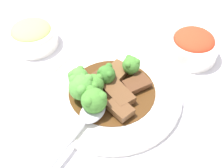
% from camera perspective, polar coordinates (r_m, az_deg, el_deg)
% --- Properties ---
extents(ground_plane, '(4.00, 4.00, 0.00)m').
position_cam_1_polar(ground_plane, '(0.60, 0.00, -2.19)').
color(ground_plane, silver).
extents(main_plate, '(0.27, 0.27, 0.02)m').
position_cam_1_polar(main_plate, '(0.59, 0.00, -1.57)').
color(main_plate, white).
rests_on(main_plate, ground_plane).
extents(beef_strip_0, '(0.04, 0.07, 0.01)m').
position_cam_1_polar(beef_strip_0, '(0.57, 1.14, -1.29)').
color(beef_strip_0, brown).
rests_on(beef_strip_0, main_plate).
extents(beef_strip_1, '(0.04, 0.05, 0.01)m').
position_cam_1_polar(beef_strip_1, '(0.55, 1.46, -4.52)').
color(beef_strip_1, brown).
rests_on(beef_strip_1, main_plate).
extents(beef_strip_2, '(0.05, 0.04, 0.01)m').
position_cam_1_polar(beef_strip_2, '(0.59, 4.58, 0.05)').
color(beef_strip_2, '#56331E').
rests_on(beef_strip_2, main_plate).
extents(beef_strip_3, '(0.05, 0.03, 0.01)m').
position_cam_1_polar(beef_strip_3, '(0.59, -3.47, 0.52)').
color(beef_strip_3, '#56331E').
rests_on(beef_strip_3, main_plate).
extents(beef_strip_4, '(0.06, 0.05, 0.01)m').
position_cam_1_polar(beef_strip_4, '(0.61, 0.93, 2.33)').
color(beef_strip_4, brown).
rests_on(beef_strip_4, main_plate).
extents(broccoli_floret_0, '(0.04, 0.04, 0.04)m').
position_cam_1_polar(broccoli_floret_0, '(0.56, -3.37, 0.03)').
color(broccoli_floret_0, '#7FA84C').
rests_on(broccoli_floret_0, main_plate).
extents(broccoli_floret_1, '(0.04, 0.04, 0.04)m').
position_cam_1_polar(broccoli_floret_1, '(0.58, -0.88, 1.89)').
color(broccoli_floret_1, '#7FA84C').
rests_on(broccoli_floret_1, main_plate).
extents(broccoli_floret_2, '(0.05, 0.05, 0.05)m').
position_cam_1_polar(broccoli_floret_2, '(0.53, -3.31, -2.95)').
color(broccoli_floret_2, '#7FA84C').
rests_on(broccoli_floret_2, main_plate).
extents(broccoli_floret_3, '(0.05, 0.05, 0.05)m').
position_cam_1_polar(broccoli_floret_3, '(0.56, -5.58, -0.52)').
color(broccoli_floret_3, '#8EB756').
rests_on(broccoli_floret_3, main_plate).
extents(broccoli_floret_4, '(0.04, 0.04, 0.04)m').
position_cam_1_polar(broccoli_floret_4, '(0.58, -6.16, 1.24)').
color(broccoli_floret_4, '#8EB756').
rests_on(broccoli_floret_4, main_plate).
extents(broccoli_floret_5, '(0.03, 0.03, 0.04)m').
position_cam_1_polar(broccoli_floret_5, '(0.60, 3.53, 3.55)').
color(broccoli_floret_5, '#7FA84C').
rests_on(broccoli_floret_5, main_plate).
extents(serving_spoon, '(0.19, 0.11, 0.01)m').
position_cam_1_polar(serving_spoon, '(0.54, -4.66, -6.46)').
color(serving_spoon, '#B7B7BC').
rests_on(serving_spoon, main_plate).
extents(side_bowl_kimchi, '(0.11, 0.11, 0.06)m').
position_cam_1_polar(side_bowl_kimchi, '(0.68, 14.35, 7.03)').
color(side_bowl_kimchi, white).
rests_on(side_bowl_kimchi, ground_plane).
extents(side_bowl_appetizer, '(0.11, 0.11, 0.05)m').
position_cam_1_polar(side_bowl_appetizer, '(0.71, -14.40, 8.70)').
color(side_bowl_appetizer, white).
rests_on(side_bowl_appetizer, ground_plane).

